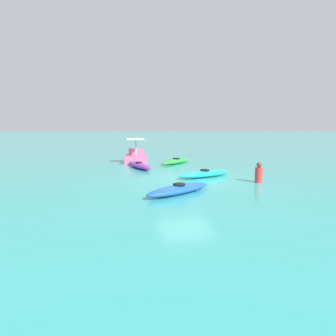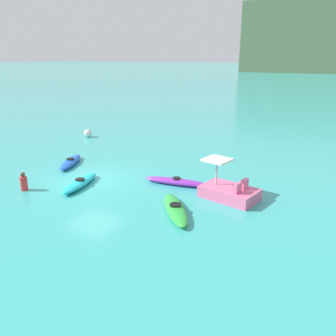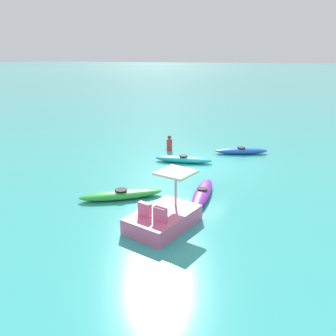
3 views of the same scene
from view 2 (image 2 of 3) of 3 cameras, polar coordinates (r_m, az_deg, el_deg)
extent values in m
plane|color=#38ADA8|center=(17.94, -12.40, -1.86)|extent=(600.00, 600.00, 0.00)
ellipsoid|color=#19B7C6|center=(17.12, -14.31, -2.41)|extent=(1.37, 3.04, 0.32)
cylinder|color=black|center=(17.06, -14.36, -1.83)|extent=(0.54, 0.54, 0.05)
ellipsoid|color=green|center=(13.87, 1.22, -6.78)|extent=(2.55, 2.94, 0.32)
cylinder|color=black|center=(13.79, 1.23, -6.08)|extent=(0.66, 0.66, 0.05)
ellipsoid|color=blue|center=(20.63, -15.82, 0.96)|extent=(1.89, 2.96, 0.32)
cylinder|color=black|center=(20.58, -15.86, 1.45)|extent=(0.59, 0.59, 0.05)
ellipsoid|color=purple|center=(16.76, 1.43, -2.27)|extent=(3.30, 1.12, 0.32)
cylinder|color=black|center=(16.70, 1.44, -1.68)|extent=(0.44, 0.44, 0.05)
cube|color=pink|center=(15.40, 10.09, -4.09)|extent=(2.64, 1.94, 0.50)
cube|color=pink|center=(14.74, 11.44, -3.24)|extent=(0.24, 0.46, 0.44)
cube|color=pink|center=(15.24, 12.54, -2.59)|extent=(0.24, 0.46, 0.44)
cylinder|color=#B2B2B7|center=(15.46, 8.02, -0.73)|extent=(0.08, 0.08, 1.10)
cube|color=silver|center=(15.28, 8.12, 1.36)|extent=(1.29, 1.29, 0.08)
sphere|color=white|center=(27.38, -13.09, 5.61)|extent=(0.59, 0.59, 0.59)
cylinder|color=red|center=(17.39, -22.71, -2.39)|extent=(0.42, 0.42, 0.65)
sphere|color=brown|center=(17.25, -22.89, -1.00)|extent=(0.22, 0.22, 0.22)
camera|label=1|loc=(29.11, -24.76, 9.16)|focal=29.65mm
camera|label=3|loc=(18.40, 44.02, 10.72)|focal=36.52mm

